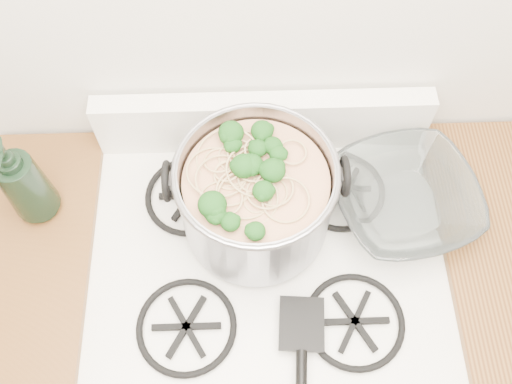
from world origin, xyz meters
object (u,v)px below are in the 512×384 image
gas_range (265,319)px  glass_bowl (403,203)px  spatula (302,323)px  bottle (21,179)px  stock_pot (256,197)px

gas_range → glass_bowl: (0.30, 0.11, 0.50)m
spatula → glass_bowl: (0.24, 0.26, 0.00)m
gas_range → bottle: 0.80m
gas_range → spatula: spatula is taller
stock_pot → bottle: bottle is taller
gas_range → stock_pot: (-0.02, 0.08, 0.59)m
gas_range → stock_pot: size_ratio=2.62×
stock_pot → glass_bowl: size_ratio=2.88×
gas_range → spatula: 0.52m
spatula → glass_bowl: 0.35m
gas_range → glass_bowl: glass_bowl is taller
stock_pot → spatula: stock_pot is taller
glass_bowl → gas_range: bearing=-160.5°
spatula → glass_bowl: glass_bowl is taller
gas_range → spatula: size_ratio=2.98×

